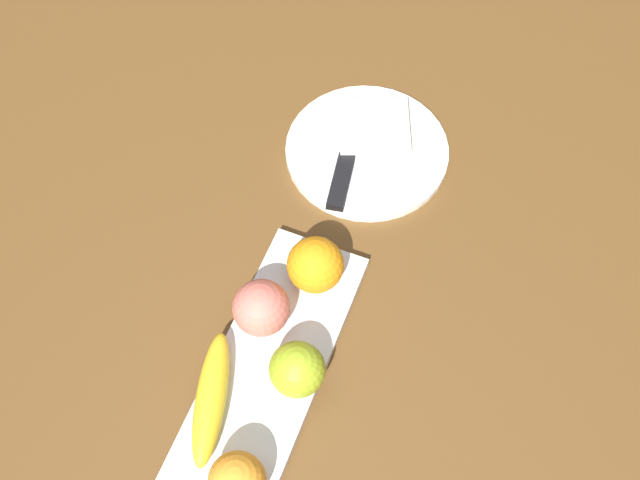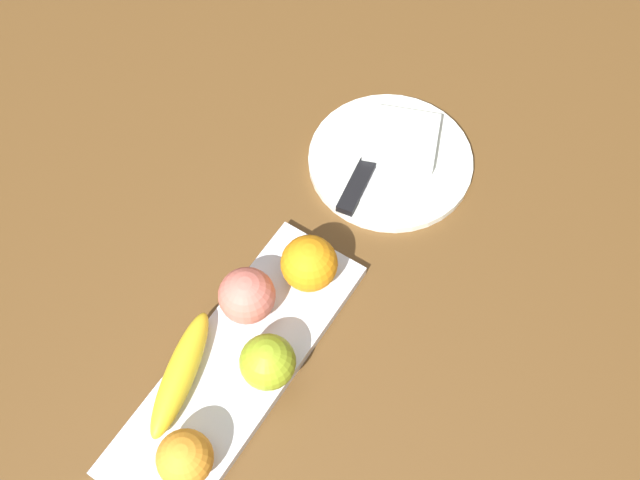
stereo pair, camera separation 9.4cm
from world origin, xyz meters
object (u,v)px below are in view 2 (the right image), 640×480
orange_near_banana (185,458)px  banana (181,373)px  fruit_tray (237,366)px  dinner_plate (390,160)px  apple (268,362)px  peach (247,296)px  folded_napkin (402,139)px  knife (363,180)px  orange_near_apple (309,263)px

orange_near_banana → banana: bearing=42.5°
fruit_tray → dinner_plate: 0.37m
apple → dinner_plate: (0.36, 0.04, -0.04)m
peach → folded_napkin: 0.33m
apple → orange_near_banana: (-0.14, 0.01, -0.00)m
banana → orange_near_banana: 0.10m
peach → knife: (0.24, -0.02, -0.03)m
dinner_plate → folded_napkin: folded_napkin is taller
fruit_tray → apple: (0.01, -0.04, 0.04)m
apple → peach: bearing=51.6°
fruit_tray → peach: bearing=24.1°
orange_near_banana → folded_napkin: bearing=2.9°
orange_near_apple → dinner_plate: size_ratio=0.31×
orange_near_apple → orange_near_banana: (-0.27, -0.02, -0.00)m
orange_near_banana → apple: bearing=-5.1°
orange_near_banana → folded_napkin: size_ratio=0.64×
peach → apple: bearing=-128.4°
orange_near_apple → knife: bearing=6.8°
peach → knife: peach is taller
dinner_plate → fruit_tray: bearing=180.0°
peach → dinner_plate: 0.31m
folded_napkin → banana: bearing=174.6°
fruit_tray → apple: apple is taller
banana → peach: 0.12m
apple → peach: (0.06, 0.07, 0.00)m
fruit_tray → banana: banana is taller
fruit_tray → dinner_plate: (0.37, -0.00, -0.00)m
peach → dinner_plate: bearing=-5.8°
banana → orange_near_banana: (-0.08, -0.07, 0.01)m
banana → orange_near_apple: (0.20, -0.05, 0.02)m
orange_near_banana → fruit_tray: bearing=11.9°
banana → dinner_plate: banana is taller
orange_near_apple → knife: (0.17, 0.02, -0.04)m
fruit_tray → apple: size_ratio=5.90×
banana → orange_near_apple: bearing=148.6°
banana → apple: bearing=111.0°
fruit_tray → orange_near_banana: bearing=-168.1°
orange_near_banana → dinner_plate: (0.50, 0.03, -0.04)m
banana → folded_napkin: banana is taller
orange_near_banana → knife: size_ratio=0.35×
orange_near_apple → dinner_plate: (0.22, 0.01, -0.05)m
apple → fruit_tray: bearing=108.0°
apple → dinner_plate: size_ratio=0.28×
folded_napkin → dinner_plate: bearing=-180.0°
orange_near_apple → orange_near_banana: size_ratio=1.13×
banana → knife: bearing=158.3°
orange_near_banana → knife: 0.44m
folded_napkin → fruit_tray: bearing=180.0°
peach → folded_napkin: bearing=-5.3°
apple → folded_napkin: bearing=5.8°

